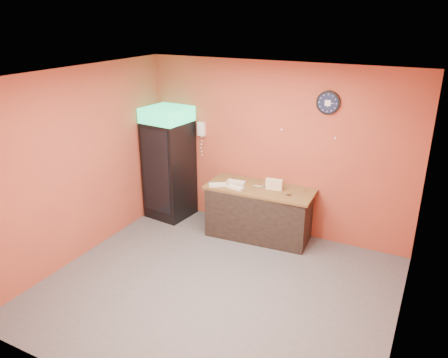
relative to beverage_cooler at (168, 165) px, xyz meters
The scene contains 15 objects.
floor 2.62m from the beverage_cooler, 41.33° to the right, with size 4.50×4.50×0.00m, color #47474C.
back_wall 1.92m from the beverage_cooler, 12.19° to the left, with size 4.50×0.02×2.80m, color #A9492F.
left_wall 1.72m from the beverage_cooler, 104.79° to the right, with size 0.02×4.00×2.80m, color #A9492F.
right_wall 4.40m from the beverage_cooler, 21.50° to the right, with size 0.02×4.00×2.80m, color #A9492F.
ceiling 3.04m from the beverage_cooler, 41.33° to the right, with size 4.50×4.00×0.02m, color white.
beverage_cooler is the anchor object (origin of this frame).
prep_counter 1.83m from the beverage_cooler, ahead, with size 1.63×0.73×0.82m, color black.
wall_clock 2.95m from the beverage_cooler, ahead, with size 0.35×0.06×0.35m.
wall_phone 0.87m from the beverage_cooler, 34.72° to the left, with size 0.13×0.11×0.24m.
butcher_paper 1.75m from the beverage_cooler, ahead, with size 1.73×0.73×0.04m, color brown.
sub_roll_stack 1.97m from the beverage_cooler, ahead, with size 0.27×0.12×0.17m.
wrapped_sandwich_left 1.13m from the beverage_cooler, 11.12° to the right, with size 0.28×0.11×0.04m, color silver.
wrapped_sandwich_mid 1.42m from the beverage_cooler, ahead, with size 0.27×0.11×0.04m, color silver.
wrapped_sandwich_right 1.32m from the beverage_cooler, ahead, with size 0.30×0.12×0.04m, color silver.
kitchen_tool 1.79m from the beverage_cooler, ahead, with size 0.07×0.07×0.07m, color silver.
Camera 1 is at (2.35, -4.37, 3.50)m, focal length 35.00 mm.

